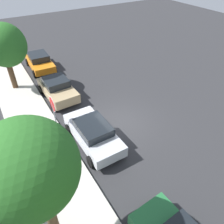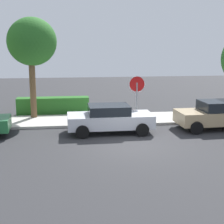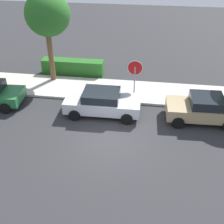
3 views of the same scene
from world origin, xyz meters
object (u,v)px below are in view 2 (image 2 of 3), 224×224
at_px(street_tree_mid_block, 32,42).
at_px(parked_car_silver, 110,118).
at_px(parked_car_tan, 214,115).
at_px(stop_sign, 137,91).

bearing_deg(street_tree_mid_block, parked_car_silver, -43.03).
distance_m(parked_car_tan, street_tree_mid_block, 10.83).
height_order(stop_sign, street_tree_mid_block, street_tree_mid_block).
bearing_deg(parked_car_tan, street_tree_mid_block, 158.99).
xyz_separation_m(stop_sign, street_tree_mid_block, (-5.67, 2.21, 2.57)).
relative_size(stop_sign, parked_car_tan, 0.69).
distance_m(parked_car_silver, parked_car_tan, 5.51).
bearing_deg(parked_car_silver, parked_car_tan, 0.87).
bearing_deg(street_tree_mid_block, parked_car_tan, -21.01).
bearing_deg(parked_car_tan, parked_car_silver, -179.13).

